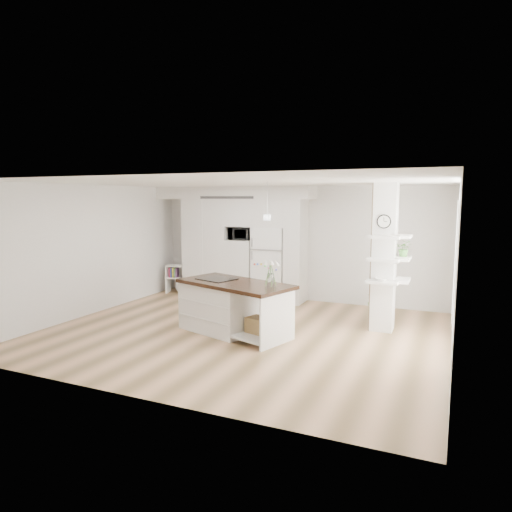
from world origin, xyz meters
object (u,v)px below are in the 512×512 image
(refrigerator, at_px, (271,264))
(kitchen_island, at_px, (226,305))
(floor_plant_a, at_px, (379,317))
(bookshelf, at_px, (180,281))

(refrigerator, height_order, kitchen_island, refrigerator)
(refrigerator, distance_m, floor_plant_a, 3.26)
(bookshelf, distance_m, floor_plant_a, 5.42)
(refrigerator, bearing_deg, floor_plant_a, -29.39)
(kitchen_island, distance_m, bookshelf, 3.70)
(refrigerator, bearing_deg, kitchen_island, -85.52)
(kitchen_island, bearing_deg, refrigerator, 112.50)
(kitchen_island, relative_size, bookshelf, 3.20)
(bookshelf, relative_size, floor_plant_a, 1.42)
(refrigerator, relative_size, bookshelf, 2.43)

